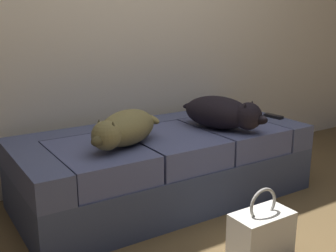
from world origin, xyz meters
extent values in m
cube|color=#39425E|center=(0.00, 0.97, 0.15)|extent=(1.93, 0.86, 0.30)
cube|color=#495071|center=(-0.87, 0.97, 0.38)|extent=(0.20, 0.86, 0.17)
cube|color=#495071|center=(0.87, 0.97, 0.38)|extent=(0.20, 0.86, 0.17)
cube|color=#495071|center=(0.00, 1.30, 0.38)|extent=(1.53, 0.20, 0.17)
cube|color=#4E557E|center=(-0.51, 0.87, 0.38)|extent=(0.50, 0.65, 0.17)
cube|color=#4E557E|center=(0.00, 0.87, 0.38)|extent=(0.50, 0.65, 0.17)
cube|color=#4E557E|center=(0.51, 0.87, 0.38)|extent=(0.50, 0.65, 0.17)
ellipsoid|color=olive|center=(-0.33, 0.86, 0.57)|extent=(0.51, 0.44, 0.20)
sphere|color=olive|center=(-0.51, 0.75, 0.57)|extent=(0.17, 0.17, 0.17)
ellipsoid|color=#4A4326|center=(-0.57, 0.71, 0.57)|extent=(0.12, 0.10, 0.06)
cone|color=#4A4326|center=(-0.49, 0.71, 0.64)|extent=(0.04, 0.04, 0.05)
cone|color=#4A4326|center=(-0.53, 0.79, 0.64)|extent=(0.04, 0.04, 0.05)
ellipsoid|color=olive|center=(-0.13, 0.92, 0.58)|extent=(0.05, 0.18, 0.05)
ellipsoid|color=black|center=(0.36, 0.86, 0.58)|extent=(0.43, 0.54, 0.22)
sphere|color=black|center=(0.44, 0.65, 0.58)|extent=(0.18, 0.18, 0.18)
ellipsoid|color=black|center=(0.47, 0.57, 0.57)|extent=(0.10, 0.12, 0.06)
cone|color=black|center=(0.48, 0.66, 0.65)|extent=(0.05, 0.05, 0.05)
cone|color=black|center=(0.39, 0.63, 0.65)|extent=(0.05, 0.05, 0.05)
ellipsoid|color=black|center=(0.33, 1.08, 0.59)|extent=(0.19, 0.08, 0.05)
cube|color=black|center=(0.90, 0.86, 0.48)|extent=(0.06, 0.15, 0.02)
cube|color=silver|center=(0.04, 0.09, 0.12)|extent=(0.32, 0.18, 0.24)
torus|color=#9B9890|center=(0.04, 0.09, 0.29)|extent=(0.18, 0.02, 0.18)
camera|label=1|loc=(-1.40, -1.28, 1.22)|focal=44.67mm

